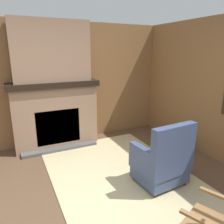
# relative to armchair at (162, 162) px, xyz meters

# --- Properties ---
(ground_plane) EXTENTS (14.00, 14.00, 0.00)m
(ground_plane) POSITION_rel_armchair_xyz_m (0.17, -1.07, -0.36)
(ground_plane) COLOR brown
(wood_panel_wall_left) EXTENTS (0.06, 5.46, 2.47)m
(wood_panel_wall_left) POSITION_rel_armchair_xyz_m (-2.29, -1.07, 0.87)
(wood_panel_wall_left) COLOR olive
(wood_panel_wall_left) RESTS_ON ground
(fireplace_hearth) EXTENTS (0.63, 1.72, 1.33)m
(fireplace_hearth) POSITION_rel_armchair_xyz_m (-2.04, -1.07, 0.30)
(fireplace_hearth) COLOR #9E7A60
(fireplace_hearth) RESTS_ON ground
(chimney_breast) EXTENTS (0.37, 1.42, 1.12)m
(chimney_breast) POSITION_rel_armchair_xyz_m (-2.05, -1.07, 1.53)
(chimney_breast) COLOR #9E7A60
(chimney_breast) RESTS_ON fireplace_hearth
(area_rug) EXTENTS (3.42, 2.05, 0.01)m
(area_rug) POSITION_rel_armchair_xyz_m (-0.22, -0.43, -0.35)
(area_rug) COLOR #C6B789
(area_rug) RESTS_ON ground
(armchair) EXTENTS (0.64, 0.74, 0.97)m
(armchair) POSITION_rel_armchair_xyz_m (0.00, 0.00, 0.00)
(armchair) COLOR #3D4C75
(armchair) RESTS_ON ground
(firewood_stack) EXTENTS (0.41, 0.45, 0.24)m
(firewood_stack) POSITION_rel_armchair_xyz_m (-0.83, 0.98, -0.24)
(firewood_stack) COLOR brown
(firewood_stack) RESTS_ON ground
(oil_lamp_vase) EXTENTS (0.12, 0.12, 0.27)m
(oil_lamp_vase) POSITION_rel_armchair_xyz_m (-2.09, -1.63, 1.06)
(oil_lamp_vase) COLOR #47708E
(oil_lamp_vase) RESTS_ON fireplace_hearth
(storage_case) EXTENTS (0.14, 0.22, 0.14)m
(storage_case) POSITION_rel_armchair_xyz_m (-2.09, -0.61, 1.04)
(storage_case) COLOR gray
(storage_case) RESTS_ON fireplace_hearth
(decorative_plate_on_mantel) EXTENTS (0.06, 0.24, 0.24)m
(decorative_plate_on_mantel) POSITION_rel_armchair_xyz_m (-2.11, -1.11, 1.09)
(decorative_plate_on_mantel) COLOR #336093
(decorative_plate_on_mantel) RESTS_ON fireplace_hearth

